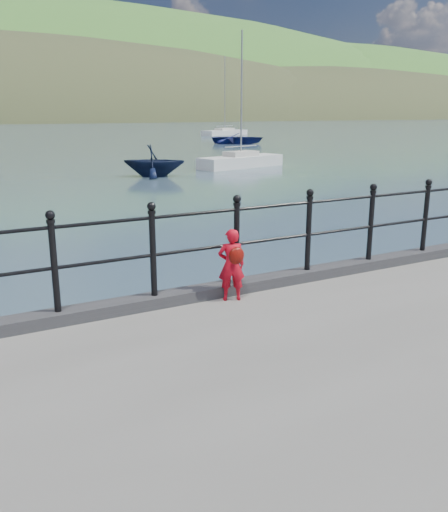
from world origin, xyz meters
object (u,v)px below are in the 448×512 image
sailboat_near (241,162)px  sailboat_far (225,133)px  launch_navy (154,161)px  launch_blue (238,138)px  child (232,264)px  railing (196,238)px

sailboat_near → sailboat_far: bearing=48.7°
launch_navy → sailboat_far: (28.22, 43.78, -0.51)m
launch_blue → sailboat_far: 21.91m
child → launch_navy: child is taller
railing → launch_navy: size_ratio=5.62×
launch_blue → railing: bearing=-172.8°
launch_navy → sailboat_near: sailboat_near is taller
launch_navy → sailboat_far: bearing=-0.7°
child → sailboat_near: sailboat_near is taller
railing → sailboat_far: size_ratio=1.63×
sailboat_near → sailboat_far: size_ratio=0.74×
railing → child: 0.57m
sailboat_far → railing: bearing=-139.3°
sailboat_far → child: bearing=-139.0°
launch_blue → launch_navy: 30.53m
child → launch_navy: size_ratio=0.30×
child → sailboat_near: size_ratio=0.12×
sailboat_near → railing: bearing=-135.4°
child → launch_navy: bearing=-87.4°
railing → launch_navy: (7.72, 21.23, -0.97)m
sailboat_far → sailboat_near: bearing=-137.8°
railing → sailboat_near: size_ratio=2.21×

